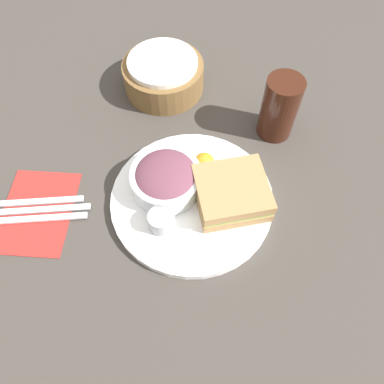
# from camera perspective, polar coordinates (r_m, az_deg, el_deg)

# --- Properties ---
(ground_plane) EXTENTS (4.00, 4.00, 0.00)m
(ground_plane) POSITION_cam_1_polar(r_m,az_deg,el_deg) (0.71, -0.00, -1.49)
(ground_plane) COLOR #3D3833
(plate) EXTENTS (0.30, 0.30, 0.02)m
(plate) POSITION_cam_1_polar(r_m,az_deg,el_deg) (0.70, -0.00, -1.17)
(plate) COLOR white
(plate) RESTS_ON ground_plane
(sandwich) EXTENTS (0.15, 0.15, 0.05)m
(sandwich) POSITION_cam_1_polar(r_m,az_deg,el_deg) (0.68, 6.06, 0.21)
(sandwich) COLOR #A37A4C
(sandwich) RESTS_ON plate
(salad_bowl) EXTENTS (0.13, 0.13, 0.06)m
(salad_bowl) POSITION_cam_1_polar(r_m,az_deg,el_deg) (0.69, -3.97, 2.10)
(salad_bowl) COLOR white
(salad_bowl) RESTS_ON plate
(dressing_cup) EXTENTS (0.04, 0.04, 0.04)m
(dressing_cup) POSITION_cam_1_polar(r_m,az_deg,el_deg) (0.66, -4.77, -4.42)
(dressing_cup) COLOR #99999E
(dressing_cup) RESTS_ON plate
(orange_wedge) EXTENTS (0.04, 0.04, 0.04)m
(orange_wedge) POSITION_cam_1_polar(r_m,az_deg,el_deg) (0.72, 1.88, 4.51)
(orange_wedge) COLOR orange
(orange_wedge) RESTS_ON plate
(drink_glass) EXTENTS (0.07, 0.07, 0.14)m
(drink_glass) POSITION_cam_1_polar(r_m,az_deg,el_deg) (0.78, 13.18, 12.36)
(drink_glass) COLOR #38190F
(drink_glass) RESTS_ON ground_plane
(bread_basket) EXTENTS (0.18, 0.18, 0.08)m
(bread_basket) POSITION_cam_1_polar(r_m,az_deg,el_deg) (0.88, -4.38, 17.37)
(bread_basket) COLOR brown
(bread_basket) RESTS_ON ground_plane
(napkin) EXTENTS (0.13, 0.18, 0.00)m
(napkin) POSITION_cam_1_polar(r_m,az_deg,el_deg) (0.76, -22.54, -2.72)
(napkin) COLOR #B22823
(napkin) RESTS_ON ground_plane
(fork) EXTENTS (0.19, 0.04, 0.01)m
(fork) POSITION_cam_1_polar(r_m,az_deg,el_deg) (0.74, -22.83, -3.77)
(fork) COLOR silver
(fork) RESTS_ON napkin
(knife) EXTENTS (0.20, 0.04, 0.01)m
(knife) POSITION_cam_1_polar(r_m,az_deg,el_deg) (0.75, -22.65, -2.56)
(knife) COLOR silver
(knife) RESTS_ON napkin
(spoon) EXTENTS (0.17, 0.04, 0.01)m
(spoon) POSITION_cam_1_polar(r_m,az_deg,el_deg) (0.76, -22.48, -1.37)
(spoon) COLOR silver
(spoon) RESTS_ON napkin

